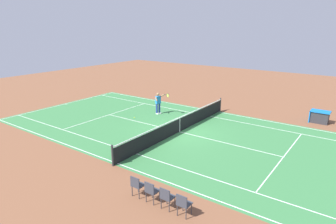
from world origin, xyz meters
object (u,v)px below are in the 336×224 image
spectator_chair_2 (151,190)px  equipment_cart_tarped (319,117)px  spectator_chair_0 (183,203)px  tennis_net (180,124)px  tennis_ball (135,118)px  tennis_player_near (158,102)px  spectator_chair_1 (167,197)px  spectator_chair_3 (137,185)px

spectator_chair_2 → equipment_cart_tarped: (-3.45, -14.27, -0.08)m
spectator_chair_0 → spectator_chair_2: size_ratio=1.00×
tennis_net → tennis_ball: size_ratio=177.27×
tennis_net → tennis_player_near: bearing=-34.1°
tennis_player_near → spectator_chair_1: 12.16m
spectator_chair_0 → spectator_chair_2: 1.43m
spectator_chair_0 → tennis_net: bearing=-55.7°
tennis_ball → tennis_player_near: bearing=-111.5°
tennis_player_near → spectator_chair_1: bearing=128.9°
tennis_ball → equipment_cart_tarped: equipment_cart_tarped is taller
tennis_net → spectator_chair_0: size_ratio=13.30×
spectator_chair_0 → spectator_chair_2: same height
spectator_chair_2 → tennis_net: bearing=-64.3°
tennis_net → tennis_player_near: size_ratio=6.89×
tennis_ball → equipment_cart_tarped: 13.00m
spectator_chair_0 → tennis_ball: bearing=-39.7°
spectator_chair_1 → spectator_chair_3: same height
tennis_player_near → spectator_chair_0: tennis_player_near is taller
tennis_ball → spectator_chair_1: (-8.38, 7.55, 0.49)m
spectator_chair_2 → spectator_chair_3: (0.72, 0.00, 0.00)m
spectator_chair_1 → spectator_chair_2: 0.72m
tennis_ball → spectator_chair_2: size_ratio=0.08×
equipment_cart_tarped → spectator_chair_0: bearing=81.9°
tennis_net → tennis_ball: (4.26, -0.47, -0.46)m
tennis_player_near → spectator_chair_2: bearing=126.2°
spectator_chair_2 → equipment_cart_tarped: bearing=-103.6°
tennis_net → spectator_chair_3: 7.57m
tennis_net → spectator_chair_3: (-2.69, 7.08, 0.03)m
spectator_chair_1 → tennis_net: bearing=-59.8°
tennis_net → tennis_ball: tennis_net is taller
spectator_chair_3 → spectator_chair_2: bearing=180.0°
spectator_chair_3 → equipment_cart_tarped: bearing=-106.3°
tennis_ball → spectator_chair_3: spectator_chair_3 is taller
tennis_ball → spectator_chair_0: bearing=140.3°
tennis_ball → spectator_chair_0: spectator_chair_0 is taller
tennis_net → tennis_player_near: (3.51, -2.38, 0.44)m
tennis_net → equipment_cart_tarped: tennis_net is taller
tennis_player_near → spectator_chair_1: size_ratio=1.93×
tennis_net → equipment_cart_tarped: size_ratio=9.36×
tennis_ball → spectator_chair_1: spectator_chair_1 is taller
tennis_player_near → spectator_chair_0: 12.62m
tennis_net → tennis_player_near: 4.26m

